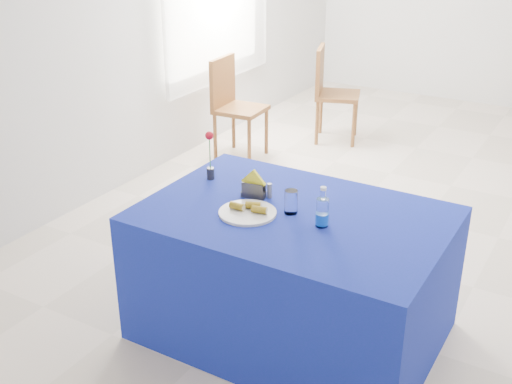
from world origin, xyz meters
TOP-DOWN VIEW (x-y plane):
  - floor at (0.00, 0.00)m, footprint 7.00×7.00m
  - plate at (-0.45, -1.91)m, footprint 0.31×0.31m
  - drinking_glass at (-0.26, -1.79)m, footprint 0.07×0.07m
  - salt_shaker at (-0.45, -1.68)m, footprint 0.03×0.03m
  - pepper_shaker at (-0.50, -1.70)m, footprint 0.03×0.03m
  - blue_table at (-0.25, -1.77)m, footprint 1.60×1.10m
  - water_bottle at (-0.06, -1.84)m, footprint 0.07×0.07m
  - napkin_holder at (-0.53, -1.71)m, footprint 0.15×0.08m
  - rose_vase at (-0.89, -1.62)m, footprint 0.05×0.05m
  - chair_win_a at (-2.05, 0.45)m, footprint 0.45×0.45m
  - chair_win_b at (-1.44, 1.34)m, footprint 0.54×0.54m
  - banana_pieces at (-0.45, -1.90)m, footprint 0.21×0.10m

SIDE VIEW (x-z plane):
  - floor at x=0.00m, z-range 0.00..0.00m
  - blue_table at x=-0.25m, z-range 0.00..0.76m
  - chair_win_a at x=-2.05m, z-range 0.07..1.03m
  - chair_win_b at x=-1.44m, z-range 0.07..1.03m
  - plate at x=-0.45m, z-range 0.76..0.77m
  - banana_pieces at x=-0.45m, z-range 0.77..0.81m
  - salt_shaker at x=-0.45m, z-range 0.76..0.84m
  - pepper_shaker at x=-0.50m, z-range 0.76..0.84m
  - napkin_holder at x=-0.53m, z-range 0.73..0.89m
  - drinking_glass at x=-0.26m, z-range 0.76..0.89m
  - water_bottle at x=-0.06m, z-range 0.72..0.94m
  - rose_vase at x=-0.89m, z-range 0.75..1.05m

